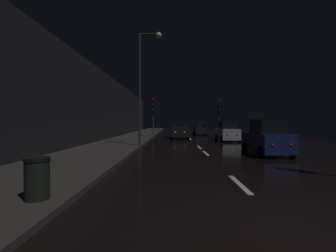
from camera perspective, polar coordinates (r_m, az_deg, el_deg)
The scene contains 12 objects.
ground at distance 28.97m, azimuth 4.93°, elevation -2.81°, with size 25.40×84.00×0.02m, color black.
sidewalk_left at distance 29.24m, azimuth -7.90°, elevation -2.61°, with size 4.40×84.00×0.15m, color #33302D.
building_facade_left at distance 26.35m, azimuth -14.70°, elevation 4.22°, with size 0.80×63.00×6.80m, color black.
lane_centerline at distance 16.94m, azimuth 7.80°, elevation -5.39°, with size 0.16×21.72×0.01m.
traffic_light_far_right at distance 33.28m, azimuth 11.72°, elevation 3.87°, with size 0.35×0.48×4.94m.
traffic_light_far_left at distance 28.62m, azimuth -3.45°, elevation 4.08°, with size 0.33×0.47×4.76m.
streetlamp_overhead at distance 18.46m, azimuth -5.33°, elevation 12.15°, with size 1.70×0.44×8.44m.
trash_bin_curbside at distance 6.24m, azimuth -28.13°, elevation -10.67°, with size 0.55×0.55×0.93m.
car_approaching_headlights at distance 28.21m, azimuth 2.66°, elevation -0.85°, with size 2.01×4.35×2.19m.
car_parked_right_far at distance 24.65m, azimuth 13.63°, elevation -1.35°, with size 1.81×3.93×1.98m.
car_parked_right_near at distance 15.12m, azimuth 21.96°, elevation -2.71°, with size 1.85×4.01×2.02m.
car_distant_taillights at distance 35.72m, azimuth 7.39°, elevation -0.71°, with size 1.73×3.74×1.89m.
Camera 1 is at (-2.02, -4.34, 1.86)m, focal length 26.22 mm.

